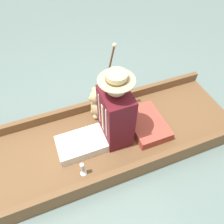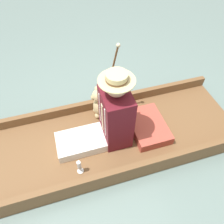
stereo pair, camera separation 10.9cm
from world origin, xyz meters
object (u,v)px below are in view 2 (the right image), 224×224
(teddy_bear, at_px, (99,103))
(wine_glass, at_px, (79,166))
(seated_person, at_px, (109,119))
(walking_cane, at_px, (111,76))

(teddy_bear, distance_m, wine_glass, 0.77)
(teddy_bear, height_order, wine_glass, teddy_bear)
(seated_person, xyz_separation_m, wine_glass, (-0.30, 0.39, -0.23))
(seated_person, height_order, wine_glass, seated_person)
(seated_person, height_order, walking_cane, walking_cane)
(seated_person, bearing_deg, wine_glass, 128.97)
(walking_cane, bearing_deg, wine_glass, 143.48)
(teddy_bear, relative_size, walking_cane, 0.45)
(seated_person, bearing_deg, walking_cane, -18.49)
(teddy_bear, bearing_deg, seated_person, -177.95)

